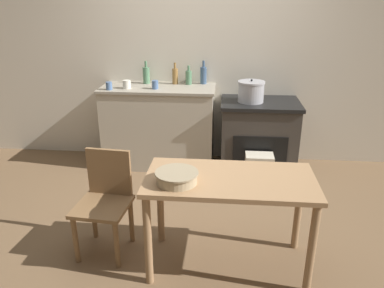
# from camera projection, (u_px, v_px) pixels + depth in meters

# --- Properties ---
(ground_plane) EXTENTS (14.00, 14.00, 0.00)m
(ground_plane) POSITION_uv_depth(u_px,v_px,m) (188.00, 221.00, 3.43)
(ground_plane) COLOR brown
(wall_back) EXTENTS (8.00, 0.07, 2.55)m
(wall_back) POSITION_uv_depth(u_px,v_px,m) (201.00, 56.00, 4.44)
(wall_back) COLOR beige
(wall_back) RESTS_ON ground_plane
(counter_cabinet) EXTENTS (1.32, 0.59, 0.96)m
(counter_cabinet) POSITION_uv_depth(u_px,v_px,m) (159.00, 126.00, 4.48)
(counter_cabinet) COLOR #B2A893
(counter_cabinet) RESTS_ON ground_plane
(stove) EXTENTS (0.89, 0.65, 0.82)m
(stove) POSITION_uv_depth(u_px,v_px,m) (258.00, 135.00, 4.37)
(stove) COLOR #38332D
(stove) RESTS_ON ground_plane
(work_table) EXTENTS (1.20, 0.61, 0.74)m
(work_table) POSITION_uv_depth(u_px,v_px,m) (230.00, 192.00, 2.67)
(work_table) COLOR #A87F56
(work_table) RESTS_ON ground_plane
(chair) EXTENTS (0.44, 0.44, 0.81)m
(chair) POSITION_uv_depth(u_px,v_px,m) (105.00, 199.00, 2.94)
(chair) COLOR olive
(chair) RESTS_ON ground_plane
(flour_sack) EXTENTS (0.30, 0.21, 0.36)m
(flour_sack) POSITION_uv_depth(u_px,v_px,m) (259.00, 170.00, 4.04)
(flour_sack) COLOR beige
(flour_sack) RESTS_ON ground_plane
(stock_pot) EXTENTS (0.30, 0.30, 0.26)m
(stock_pot) POSITION_uv_depth(u_px,v_px,m) (251.00, 92.00, 4.16)
(stock_pot) COLOR #A8A8AD
(stock_pot) RESTS_ON stove
(mixing_bowl_large) EXTENTS (0.30, 0.30, 0.08)m
(mixing_bowl_large) POSITION_uv_depth(u_px,v_px,m) (177.00, 177.00, 2.54)
(mixing_bowl_large) COLOR tan
(mixing_bowl_large) RESTS_ON work_table
(bottle_far_left) EXTENTS (0.08, 0.08, 0.27)m
(bottle_far_left) POSITION_uv_depth(u_px,v_px,m) (203.00, 75.00, 4.42)
(bottle_far_left) COLOR #3D5675
(bottle_far_left) RESTS_ON counter_cabinet
(bottle_left) EXTENTS (0.08, 0.08, 0.27)m
(bottle_left) POSITION_uv_depth(u_px,v_px,m) (146.00, 75.00, 4.44)
(bottle_left) COLOR #517F5B
(bottle_left) RESTS_ON counter_cabinet
(bottle_mid_left) EXTENTS (0.07, 0.07, 0.25)m
(bottle_mid_left) POSITION_uv_depth(u_px,v_px,m) (175.00, 76.00, 4.42)
(bottle_mid_left) COLOR olive
(bottle_mid_left) RESTS_ON counter_cabinet
(bottle_center_left) EXTENTS (0.07, 0.07, 0.22)m
(bottle_center_left) POSITION_uv_depth(u_px,v_px,m) (189.00, 77.00, 4.40)
(bottle_center_left) COLOR #517F5B
(bottle_center_left) RESTS_ON counter_cabinet
(cup_center) EXTENTS (0.07, 0.07, 0.09)m
(cup_center) POSITION_uv_depth(u_px,v_px,m) (109.00, 86.00, 4.15)
(cup_center) COLOR #4C6B99
(cup_center) RESTS_ON counter_cabinet
(cup_center_right) EXTENTS (0.09, 0.09, 0.09)m
(cup_center_right) POSITION_uv_depth(u_px,v_px,m) (127.00, 84.00, 4.21)
(cup_center_right) COLOR silver
(cup_center_right) RESTS_ON counter_cabinet
(cup_mid_right) EXTENTS (0.07, 0.07, 0.10)m
(cup_mid_right) POSITION_uv_depth(u_px,v_px,m) (155.00, 85.00, 4.19)
(cup_mid_right) COLOR #4C6B99
(cup_mid_right) RESTS_ON counter_cabinet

